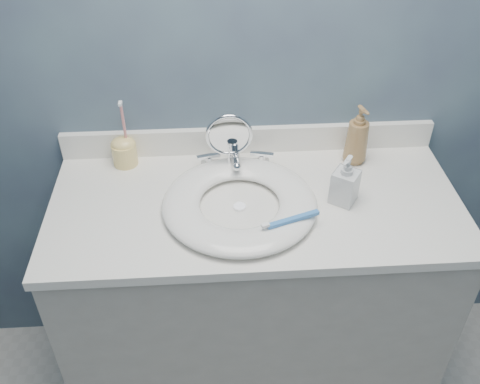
{
  "coord_description": "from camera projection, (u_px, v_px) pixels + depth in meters",
  "views": [
    {
      "loc": [
        -0.13,
        -0.24,
        1.89
      ],
      "look_at": [
        -0.05,
        0.94,
        0.94
      ],
      "focal_mm": 40.0,
      "sensor_mm": 36.0,
      "label": 1
    }
  ],
  "objects": [
    {
      "name": "back_wall",
      "position": [
        250.0,
        60.0,
        1.6
      ],
      "size": [
        2.2,
        0.02,
        2.4
      ],
      "primitive_type": "cube",
      "color": "#3F495F",
      "rests_on": "ground"
    },
    {
      "name": "vanity_cabinet",
      "position": [
        253.0,
        301.0,
        1.87
      ],
      "size": [
        1.2,
        0.55,
        0.85
      ],
      "primitive_type": "cube",
      "color": "#B4AFA4",
      "rests_on": "ground"
    },
    {
      "name": "countertop",
      "position": [
        256.0,
        205.0,
        1.59
      ],
      "size": [
        1.22,
        0.57,
        0.03
      ],
      "primitive_type": "cube",
      "color": "white",
      "rests_on": "vanity_cabinet"
    },
    {
      "name": "backsplash",
      "position": [
        249.0,
        140.0,
        1.76
      ],
      "size": [
        1.22,
        0.02,
        0.09
      ],
      "primitive_type": "cube",
      "color": "white",
      "rests_on": "countertop"
    },
    {
      "name": "basin",
      "position": [
        240.0,
        203.0,
        1.55
      ],
      "size": [
        0.45,
        0.45,
        0.04
      ],
      "primitive_type": null,
      "color": "white",
      "rests_on": "countertop"
    },
    {
      "name": "drain",
      "position": [
        240.0,
        207.0,
        1.55
      ],
      "size": [
        0.04,
        0.04,
        0.01
      ],
      "primitive_type": "cylinder",
      "color": "silver",
      "rests_on": "countertop"
    },
    {
      "name": "faucet",
      "position": [
        236.0,
        161.0,
        1.69
      ],
      "size": [
        0.25,
        0.13,
        0.07
      ],
      "color": "silver",
      "rests_on": "countertop"
    },
    {
      "name": "makeup_mirror",
      "position": [
        229.0,
        142.0,
        1.62
      ],
      "size": [
        0.14,
        0.08,
        0.21
      ],
      "rotation": [
        0.0,
        0.0,
        0.01
      ],
      "color": "silver",
      "rests_on": "countertop"
    },
    {
      "name": "soap_bottle_amber",
      "position": [
        358.0,
        135.0,
        1.68
      ],
      "size": [
        0.09,
        0.09,
        0.2
      ],
      "primitive_type": "imported",
      "rotation": [
        0.0,
        0.0,
        0.28
      ],
      "color": "olive",
      "rests_on": "countertop"
    },
    {
      "name": "soap_bottle_clear",
      "position": [
        346.0,
        180.0,
        1.54
      ],
      "size": [
        0.1,
        0.1,
        0.15
      ],
      "primitive_type": "imported",
      "rotation": [
        0.0,
        0.0,
        -0.6
      ],
      "color": "silver",
      "rests_on": "countertop"
    },
    {
      "name": "toothbrush_holder",
      "position": [
        124.0,
        150.0,
        1.7
      ],
      "size": [
        0.08,
        0.08,
        0.23
      ],
      "rotation": [
        0.0,
        0.0,
        0.13
      ],
      "color": "#F5D77A",
      "rests_on": "countertop"
    },
    {
      "name": "toothbrush_lying",
      "position": [
        291.0,
        220.0,
        1.45
      ],
      "size": [
        0.17,
        0.07,
        0.02
      ],
      "rotation": [
        0.0,
        0.0,
        0.34
      ],
      "color": "#3779C5",
      "rests_on": "basin"
    }
  ]
}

